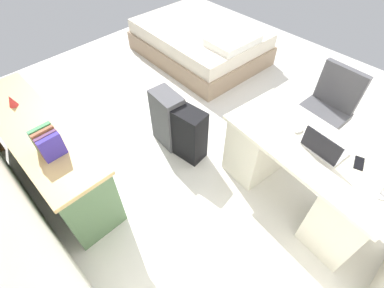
{
  "coord_description": "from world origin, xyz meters",
  "views": [
    {
      "loc": [
        -1.72,
        1.89,
        2.43
      ],
      "look_at": [
        -0.53,
        0.73,
        0.6
      ],
      "focal_mm": 26.59,
      "sensor_mm": 36.0,
      "label": 1
    }
  ],
  "objects_px": {
    "desk": "(301,173)",
    "office_chair": "(322,116)",
    "cell_phone_near_laptop": "(359,163)",
    "computer_mouse": "(298,130)",
    "suitcase_black": "(188,134)",
    "suitcase_spare_grey": "(168,119)",
    "figurine_small": "(11,101)",
    "laptop": "(323,147)",
    "bed": "(200,42)",
    "credenza": "(48,154)"
  },
  "relations": [
    {
      "from": "desk",
      "to": "office_chair",
      "type": "distance_m",
      "value": 0.82
    },
    {
      "from": "desk",
      "to": "cell_phone_near_laptop",
      "type": "height_order",
      "value": "cell_phone_near_laptop"
    },
    {
      "from": "computer_mouse",
      "to": "office_chair",
      "type": "bearing_deg",
      "value": -78.97
    },
    {
      "from": "suitcase_black",
      "to": "computer_mouse",
      "type": "distance_m",
      "value": 1.1
    },
    {
      "from": "desk",
      "to": "suitcase_spare_grey",
      "type": "relative_size",
      "value": 2.27
    },
    {
      "from": "suitcase_black",
      "to": "figurine_small",
      "type": "distance_m",
      "value": 1.67
    },
    {
      "from": "office_chair",
      "to": "cell_phone_near_laptop",
      "type": "height_order",
      "value": "office_chair"
    },
    {
      "from": "suitcase_black",
      "to": "computer_mouse",
      "type": "relative_size",
      "value": 6.12
    },
    {
      "from": "desk",
      "to": "laptop",
      "type": "distance_m",
      "value": 0.4
    },
    {
      "from": "laptop",
      "to": "figurine_small",
      "type": "height_order",
      "value": "laptop"
    },
    {
      "from": "desk",
      "to": "cell_phone_near_laptop",
      "type": "xyz_separation_m",
      "value": [
        -0.33,
        -0.1,
        0.35
      ]
    },
    {
      "from": "computer_mouse",
      "to": "cell_phone_near_laptop",
      "type": "height_order",
      "value": "computer_mouse"
    },
    {
      "from": "office_chair",
      "to": "cell_phone_near_laptop",
      "type": "distance_m",
      "value": 0.94
    },
    {
      "from": "bed",
      "to": "cell_phone_near_laptop",
      "type": "relative_size",
      "value": 14.47
    },
    {
      "from": "bed",
      "to": "laptop",
      "type": "height_order",
      "value": "laptop"
    },
    {
      "from": "suitcase_black",
      "to": "suitcase_spare_grey",
      "type": "relative_size",
      "value": 0.92
    },
    {
      "from": "cell_phone_near_laptop",
      "to": "laptop",
      "type": "bearing_deg",
      "value": 2.42
    },
    {
      "from": "office_chair",
      "to": "laptop",
      "type": "bearing_deg",
      "value": 111.39
    },
    {
      "from": "credenza",
      "to": "bed",
      "type": "relative_size",
      "value": 0.91
    },
    {
      "from": "office_chair",
      "to": "computer_mouse",
      "type": "bearing_deg",
      "value": 94.25
    },
    {
      "from": "suitcase_spare_grey",
      "to": "desk",
      "type": "bearing_deg",
      "value": -160.23
    },
    {
      "from": "credenza",
      "to": "figurine_small",
      "type": "distance_m",
      "value": 0.57
    },
    {
      "from": "bed",
      "to": "desk",
      "type": "bearing_deg",
      "value": 153.92
    },
    {
      "from": "desk",
      "to": "suitcase_spare_grey",
      "type": "distance_m",
      "value": 1.45
    },
    {
      "from": "suitcase_spare_grey",
      "to": "suitcase_black",
      "type": "bearing_deg",
      "value": -170.55
    },
    {
      "from": "desk",
      "to": "computer_mouse",
      "type": "bearing_deg",
      "value": -21.05
    },
    {
      "from": "computer_mouse",
      "to": "figurine_small",
      "type": "bearing_deg",
      "value": 45.41
    },
    {
      "from": "suitcase_spare_grey",
      "to": "office_chair",
      "type": "bearing_deg",
      "value": -130.23
    },
    {
      "from": "desk",
      "to": "suitcase_spare_grey",
      "type": "height_order",
      "value": "desk"
    },
    {
      "from": "cell_phone_near_laptop",
      "to": "figurine_small",
      "type": "xyz_separation_m",
      "value": [
        2.51,
        1.62,
        0.06
      ]
    },
    {
      "from": "bed",
      "to": "figurine_small",
      "type": "height_order",
      "value": "figurine_small"
    },
    {
      "from": "credenza",
      "to": "computer_mouse",
      "type": "xyz_separation_m",
      "value": [
        -1.62,
        -1.59,
        0.38
      ]
    },
    {
      "from": "desk",
      "to": "cell_phone_near_laptop",
      "type": "relative_size",
      "value": 11.09
    },
    {
      "from": "credenza",
      "to": "computer_mouse",
      "type": "height_order",
      "value": "computer_mouse"
    },
    {
      "from": "laptop",
      "to": "cell_phone_near_laptop",
      "type": "distance_m",
      "value": 0.28
    },
    {
      "from": "laptop",
      "to": "figurine_small",
      "type": "xyz_separation_m",
      "value": [
        2.25,
        1.52,
        0.01
      ]
    },
    {
      "from": "bed",
      "to": "laptop",
      "type": "bearing_deg",
      "value": 154.52
    },
    {
      "from": "suitcase_black",
      "to": "suitcase_spare_grey",
      "type": "distance_m",
      "value": 0.3
    },
    {
      "from": "credenza",
      "to": "office_chair",
      "type": "bearing_deg",
      "value": -124.23
    },
    {
      "from": "desk",
      "to": "bed",
      "type": "bearing_deg",
      "value": -26.08
    },
    {
      "from": "computer_mouse",
      "to": "suitcase_spare_grey",
      "type": "bearing_deg",
      "value": 26.28
    },
    {
      "from": "suitcase_black",
      "to": "cell_phone_near_laptop",
      "type": "relative_size",
      "value": 4.5
    },
    {
      "from": "computer_mouse",
      "to": "laptop",
      "type": "bearing_deg",
      "value": 170.98
    },
    {
      "from": "office_chair",
      "to": "suitcase_black",
      "type": "distance_m",
      "value": 1.42
    },
    {
      "from": "office_chair",
      "to": "cell_phone_near_laptop",
      "type": "relative_size",
      "value": 6.91
    },
    {
      "from": "credenza",
      "to": "suitcase_spare_grey",
      "type": "bearing_deg",
      "value": -109.01
    },
    {
      "from": "laptop",
      "to": "suitcase_black",
      "type": "bearing_deg",
      "value": 16.08
    },
    {
      "from": "desk",
      "to": "cell_phone_near_laptop",
      "type": "bearing_deg",
      "value": -163.69
    },
    {
      "from": "computer_mouse",
      "to": "desk",
      "type": "bearing_deg",
      "value": 165.72
    },
    {
      "from": "office_chair",
      "to": "credenza",
      "type": "relative_size",
      "value": 0.52
    }
  ]
}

